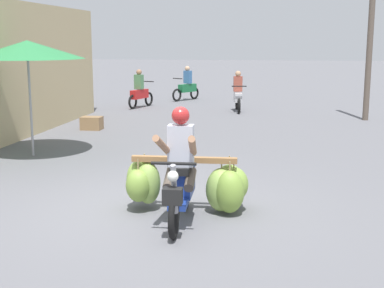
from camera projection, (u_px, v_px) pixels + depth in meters
ground_plane at (153, 210)px, 7.87m from camera, size 120.00×120.00×0.00m
motorbike_main_loaded at (191, 182)px, 7.64m from camera, size 1.82×1.88×1.58m
motorbike_distant_ahead_left at (140, 92)px, 19.66m from camera, size 0.68×1.57×1.40m
motorbike_distant_ahead_right at (187, 86)px, 22.10m from camera, size 0.93×1.43×1.40m
motorbike_distant_far_ahead at (238, 95)px, 18.65m from camera, size 0.52×1.61×1.40m
market_umbrella_near_shop at (27, 50)px, 11.15m from camera, size 2.37×2.37×2.44m
produce_crate at (92, 123)px, 14.89m from camera, size 0.56×0.40×0.36m
utility_pole at (372, 17)px, 16.11m from camera, size 0.18×0.18×6.27m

